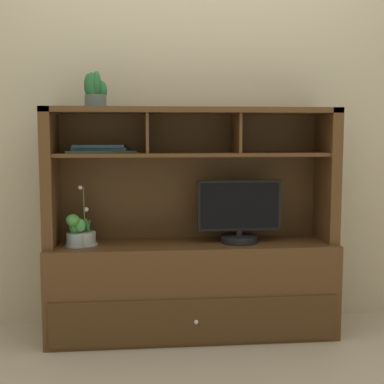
% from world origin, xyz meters
% --- Properties ---
extents(floor_plane, '(6.00, 6.00, 0.02)m').
position_xyz_m(floor_plane, '(0.00, 0.00, -0.01)').
color(floor_plane, tan).
rests_on(floor_plane, ground).
extents(back_wall, '(6.00, 0.02, 2.80)m').
position_xyz_m(back_wall, '(0.00, 0.24, 1.40)').
color(back_wall, '#B1A78A').
rests_on(back_wall, ground).
extents(media_console, '(1.62, 0.45, 1.29)m').
position_xyz_m(media_console, '(0.00, 0.01, 0.39)').
color(media_console, '#4B2F17').
rests_on(media_console, ground).
extents(tv_monitor, '(0.47, 0.21, 0.36)m').
position_xyz_m(tv_monitor, '(0.26, -0.04, 0.69)').
color(tv_monitor, black).
rests_on(tv_monitor, media_console).
extents(potted_orchid, '(0.14, 0.14, 0.33)m').
position_xyz_m(potted_orchid, '(-0.60, -0.02, 0.57)').
color(potted_orchid, '#969A96').
rests_on(potted_orchid, media_console).
extents(potted_fern, '(0.13, 0.13, 0.18)m').
position_xyz_m(potted_fern, '(-0.64, -0.04, 0.61)').
color(potted_fern, '#83969D').
rests_on(potted_fern, media_console).
extents(magazine_stack_left, '(0.40, 0.21, 0.04)m').
position_xyz_m(magazine_stack_left, '(-0.51, 0.02, 1.06)').
color(magazine_stack_left, '#314042').
rests_on(magazine_stack_left, media_console).
extents(potted_succulent, '(0.13, 0.13, 0.19)m').
position_xyz_m(potted_succulent, '(-0.53, -0.02, 1.38)').
color(potted_succulent, '#49544E').
rests_on(potted_succulent, media_console).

